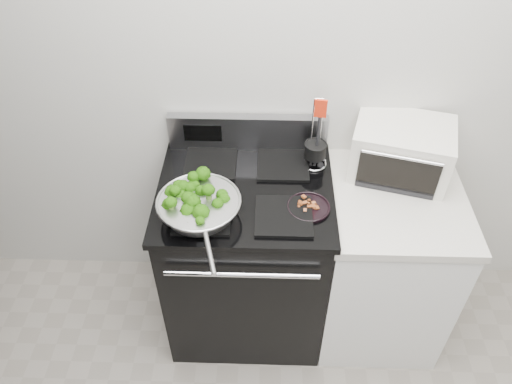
{
  "coord_description": "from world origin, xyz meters",
  "views": [
    {
      "loc": [
        -0.2,
        -0.23,
        2.45
      ],
      "look_at": [
        -0.25,
        1.36,
        0.98
      ],
      "focal_mm": 35.0,
      "sensor_mm": 36.0,
      "label": 1
    }
  ],
  "objects_px": {
    "skillet": "(199,206)",
    "bacon_plate": "(309,205)",
    "utensil_holder": "(315,153)",
    "toaster_oven": "(401,149)",
    "gas_range": "(247,255)"
  },
  "relations": [
    {
      "from": "bacon_plate",
      "to": "utensil_holder",
      "type": "height_order",
      "value": "utensil_holder"
    },
    {
      "from": "bacon_plate",
      "to": "gas_range",
      "type": "bearing_deg",
      "value": 156.98
    },
    {
      "from": "skillet",
      "to": "utensil_holder",
      "type": "xyz_separation_m",
      "value": [
        0.5,
        0.35,
        0.01
      ]
    },
    {
      "from": "gas_range",
      "to": "skillet",
      "type": "bearing_deg",
      "value": -136.05
    },
    {
      "from": "utensil_holder",
      "to": "skillet",
      "type": "bearing_deg",
      "value": -136.92
    },
    {
      "from": "bacon_plate",
      "to": "utensil_holder",
      "type": "relative_size",
      "value": 0.51
    },
    {
      "from": "toaster_oven",
      "to": "utensil_holder",
      "type": "bearing_deg",
      "value": -164.52
    },
    {
      "from": "bacon_plate",
      "to": "toaster_oven",
      "type": "distance_m",
      "value": 0.53
    },
    {
      "from": "skillet",
      "to": "bacon_plate",
      "type": "relative_size",
      "value": 2.98
    },
    {
      "from": "skillet",
      "to": "toaster_oven",
      "type": "height_order",
      "value": "toaster_oven"
    },
    {
      "from": "utensil_holder",
      "to": "toaster_oven",
      "type": "xyz_separation_m",
      "value": [
        0.39,
        0.0,
        0.03
      ]
    },
    {
      "from": "skillet",
      "to": "gas_range",
      "type": "bearing_deg",
      "value": 29.21
    },
    {
      "from": "toaster_oven",
      "to": "bacon_plate",
      "type": "bearing_deg",
      "value": -130.38
    },
    {
      "from": "bacon_plate",
      "to": "toaster_oven",
      "type": "xyz_separation_m",
      "value": [
        0.43,
        0.3,
        0.08
      ]
    },
    {
      "from": "gas_range",
      "to": "toaster_oven",
      "type": "relative_size",
      "value": 2.25
    }
  ]
}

